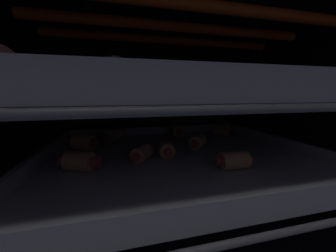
# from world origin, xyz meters

# --- Properties ---
(ground_plane) EXTENTS (0.59, 0.46, 0.01)m
(ground_plane) POSITION_xyz_m (0.00, 0.00, -0.01)
(ground_plane) COLOR black
(oven_wall_back) EXTENTS (0.59, 0.01, 0.36)m
(oven_wall_back) POSITION_xyz_m (0.00, 0.23, 0.18)
(oven_wall_back) COLOR black
(oven_wall_back) RESTS_ON ground_plane
(oven_wall_right) EXTENTS (0.01, 0.44, 0.36)m
(oven_wall_right) POSITION_xyz_m (0.29, 0.00, 0.18)
(oven_wall_right) COLOR black
(oven_wall_right) RESTS_ON ground_plane
(oven_ceiling) EXTENTS (0.59, 0.46, 0.01)m
(oven_ceiling) POSITION_xyz_m (0.00, 0.00, 0.36)
(oven_ceiling) COLOR black
(heating_element) EXTENTS (0.45, 0.18, 0.02)m
(heating_element) POSITION_xyz_m (0.00, 0.00, 0.33)
(heating_element) COLOR #F25919
(oven_rack_lower) EXTENTS (0.54, 0.43, 0.01)m
(oven_rack_lower) POSITION_xyz_m (0.00, 0.00, 0.11)
(oven_rack_lower) COLOR slate
(baking_tray_lower) EXTENTS (0.44, 0.37, 0.03)m
(baking_tray_lower) POSITION_xyz_m (0.00, 0.00, 0.12)
(baking_tray_lower) COLOR silver
(baking_tray_lower) RESTS_ON oven_rack_lower
(pig_in_blanket_lower_0) EXTENTS (0.04, 0.05, 0.03)m
(pig_in_blanket_lower_0) POSITION_xyz_m (0.05, 0.03, 0.14)
(pig_in_blanket_lower_0) COLOR tan
(pig_in_blanket_lower_0) RESTS_ON baking_tray_lower
(pig_in_blanket_lower_1) EXTENTS (0.04, 0.05, 0.03)m
(pig_in_blanket_lower_1) POSITION_xyz_m (0.15, 0.11, 0.14)
(pig_in_blanket_lower_1) COLOR tan
(pig_in_blanket_lower_1) RESTS_ON baking_tray_lower
(pig_in_blanket_lower_2) EXTENTS (0.03, 0.05, 0.03)m
(pig_in_blanket_lower_2) POSITION_xyz_m (-0.02, -0.01, 0.14)
(pig_in_blanket_lower_2) COLOR tan
(pig_in_blanket_lower_2) RESTS_ON baking_tray_lower
(pig_in_blanket_lower_3) EXTENTS (0.05, 0.05, 0.03)m
(pig_in_blanket_lower_3) POSITION_xyz_m (-0.11, 0.12, 0.14)
(pig_in_blanket_lower_3) COLOR tan
(pig_in_blanket_lower_3) RESTS_ON baking_tray_lower
(pig_in_blanket_lower_4) EXTENTS (0.03, 0.06, 0.03)m
(pig_in_blanket_lower_4) POSITION_xyz_m (0.04, 0.15, 0.14)
(pig_in_blanket_lower_4) COLOR tan
(pig_in_blanket_lower_4) RESTS_ON baking_tray_lower
(pig_in_blanket_lower_5) EXTENTS (0.04, 0.05, 0.02)m
(pig_in_blanket_lower_5) POSITION_xyz_m (-0.06, -0.02, 0.13)
(pig_in_blanket_lower_5) COLOR tan
(pig_in_blanket_lower_5) RESTS_ON baking_tray_lower
(pig_in_blanket_lower_6) EXTENTS (0.06, 0.04, 0.03)m
(pig_in_blanket_lower_6) POSITION_xyz_m (-0.15, -0.04, 0.14)
(pig_in_blanket_lower_6) COLOR tan
(pig_in_blanket_lower_6) RESTS_ON baking_tray_lower
(pig_in_blanket_lower_7) EXTENTS (0.06, 0.05, 0.03)m
(pig_in_blanket_lower_7) POSITION_xyz_m (-0.16, 0.07, 0.14)
(pig_in_blanket_lower_7) COLOR tan
(pig_in_blanket_lower_7) RESTS_ON baking_tray_lower
(pig_in_blanket_lower_8) EXTENTS (0.06, 0.03, 0.03)m
(pig_in_blanket_lower_8) POSITION_xyz_m (0.06, -0.09, 0.13)
(pig_in_blanket_lower_8) COLOR tan
(pig_in_blanket_lower_8) RESTS_ON baking_tray_lower
(oven_rack_upper) EXTENTS (0.54, 0.43, 0.01)m
(oven_rack_upper) POSITION_xyz_m (0.00, -0.00, 0.22)
(oven_rack_upper) COLOR slate
(baking_tray_upper) EXTENTS (0.44, 0.37, 0.03)m
(baking_tray_upper) POSITION_xyz_m (0.00, 0.00, 0.23)
(baking_tray_upper) COLOR silver
(baking_tray_upper) RESTS_ON oven_rack_upper
(pig_in_blanket_upper_0) EXTENTS (0.05, 0.04, 0.03)m
(pig_in_blanket_upper_0) POSITION_xyz_m (-0.11, -0.14, 0.24)
(pig_in_blanket_upper_0) COLOR tan
(pig_in_blanket_upper_0) RESTS_ON baking_tray_upper
(pig_in_blanket_upper_1) EXTENTS (0.05, 0.03, 0.03)m
(pig_in_blanket_upper_1) POSITION_xyz_m (0.09, 0.01, 0.24)
(pig_in_blanket_upper_1) COLOR tan
(pig_in_blanket_upper_1) RESTS_ON baking_tray_upper
(pig_in_blanket_upper_2) EXTENTS (0.03, 0.06, 0.03)m
(pig_in_blanket_upper_2) POSITION_xyz_m (0.03, 0.03, 0.25)
(pig_in_blanket_upper_2) COLOR tan
(pig_in_blanket_upper_2) RESTS_ON baking_tray_upper
(pig_in_blanket_upper_4) EXTENTS (0.04, 0.06, 0.03)m
(pig_in_blanket_upper_4) POSITION_xyz_m (0.19, 0.09, 0.25)
(pig_in_blanket_upper_4) COLOR tan
(pig_in_blanket_upper_4) RESTS_ON baking_tray_upper
(pig_in_blanket_upper_5) EXTENTS (0.04, 0.05, 0.03)m
(pig_in_blanket_upper_5) POSITION_xyz_m (0.08, 0.05, 0.25)
(pig_in_blanket_upper_5) COLOR tan
(pig_in_blanket_upper_5) RESTS_ON baking_tray_upper
(pig_in_blanket_upper_6) EXTENTS (0.03, 0.05, 0.03)m
(pig_in_blanket_upper_6) POSITION_xyz_m (0.04, 0.09, 0.24)
(pig_in_blanket_upper_6) COLOR tan
(pig_in_blanket_upper_6) RESTS_ON baking_tray_upper
(pig_in_blanket_upper_7) EXTENTS (0.04, 0.06, 0.02)m
(pig_in_blanket_upper_7) POSITION_xyz_m (0.17, 0.14, 0.24)
(pig_in_blanket_upper_7) COLOR tan
(pig_in_blanket_upper_7) RESTS_ON baking_tray_upper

